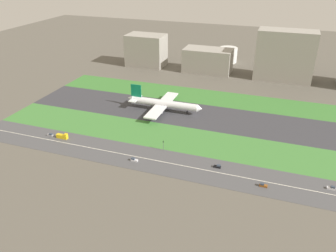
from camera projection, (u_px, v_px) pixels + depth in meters
The scene contains 19 objects.
ground_plane at pixel (195, 115), 270.20m from camera, with size 800.00×800.00×0.00m, color #5B564C.
runway at pixel (195, 115), 270.18m from camera, with size 280.00×46.00×0.10m, color #38383D.
grass_median_north at pixel (207, 97), 304.64m from camera, with size 280.00×36.00×0.10m, color #3D7A33.
grass_median_south at pixel (180, 139), 235.71m from camera, with size 280.00×36.00×0.10m, color #427F38.
highway at pixel (165, 162), 208.81m from camera, with size 280.00×28.00×0.10m, color #4C4C4F.
highway_centerline at pixel (165, 162), 208.79m from camera, with size 266.00×0.50×0.01m, color silver.
airliner at pixel (163, 104), 275.70m from camera, with size 65.00×56.00×19.70m.
car_2 at pixel (332, 188), 184.34m from camera, with size 4.40×1.80×2.00m.
car_3 at pixel (263, 185), 186.50m from camera, with size 4.40×1.80×2.00m.
car_0 at pixel (50, 135), 238.73m from camera, with size 4.40×1.80×2.00m.
truck_0 at pixel (62, 136), 235.33m from camera, with size 8.40×2.50×4.00m.
car_4 at pixel (218, 166), 203.09m from camera, with size 4.40×1.80×2.00m.
car_1 at pixel (134, 160), 209.70m from camera, with size 4.40×1.80×2.00m.
traffic_light at pixel (163, 145), 219.47m from camera, with size 0.36×0.50×7.20m.
terminal_building at pixel (146, 50), 384.56m from camera, with size 42.81×28.10×35.44m, color #9E998E.
hangar_building at pixel (208, 60), 365.51m from camera, with size 51.52×27.20×25.31m, color #9E998E.
office_tower at pixel (285, 56), 336.66m from camera, with size 56.50×25.45×50.15m, color #9E998E.
fuel_tank_west at pixel (208, 54), 408.49m from camera, with size 16.57×16.57×15.09m, color silver.
fuel_tank_centre at pixel (228, 55), 400.81m from camera, with size 21.14×21.14×17.52m, color silver.
Camera 1 is at (60.22, -238.19, 114.94)m, focal length 35.92 mm.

